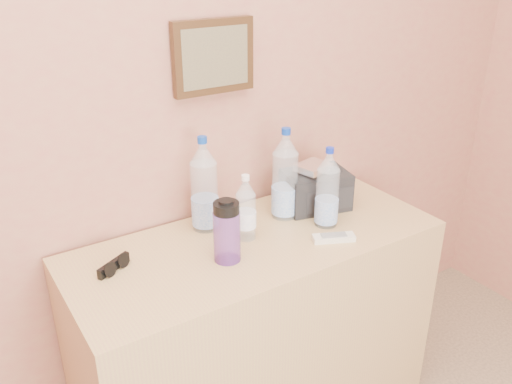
# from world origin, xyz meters

# --- Properties ---
(picture_frame) EXTENTS (0.30, 0.03, 0.25)m
(picture_frame) POSITION_xyz_m (0.43, 1.98, 1.40)
(picture_frame) COLOR #382311
(picture_frame) RESTS_ON room_shell
(dresser) EXTENTS (1.31, 0.55, 0.82)m
(dresser) POSITION_xyz_m (0.43, 1.71, 0.41)
(dresser) COLOR #A68045
(dresser) RESTS_ON ground
(pet_large_b) EXTENTS (0.09, 0.09, 0.35)m
(pet_large_b) POSITION_xyz_m (0.33, 1.88, 0.97)
(pet_large_b) COLOR silver
(pet_large_b) RESTS_ON dresser
(pet_large_c) EXTENTS (0.09, 0.09, 0.34)m
(pet_large_c) POSITION_xyz_m (0.62, 1.80, 0.97)
(pet_large_c) COLOR silver
(pet_large_c) RESTS_ON dresser
(pet_large_d) EXTENTS (0.08, 0.08, 0.30)m
(pet_large_d) POSITION_xyz_m (0.70, 1.66, 0.95)
(pet_large_d) COLOR silver
(pet_large_d) RESTS_ON dresser
(pet_small) EXTENTS (0.07, 0.07, 0.24)m
(pet_small) POSITION_xyz_m (0.41, 1.74, 0.92)
(pet_small) COLOR white
(pet_small) RESTS_ON dresser
(nalgene_bottle) EXTENTS (0.09, 0.09, 0.21)m
(nalgene_bottle) POSITION_xyz_m (0.28, 1.65, 0.92)
(nalgene_bottle) COLOR #6C369D
(nalgene_bottle) RESTS_ON dresser
(sunglasses) EXTENTS (0.14, 0.10, 0.03)m
(sunglasses) POSITION_xyz_m (-0.05, 1.79, 0.83)
(sunglasses) COLOR black
(sunglasses) RESTS_ON dresser
(ac_remote) EXTENTS (0.15, 0.10, 0.02)m
(ac_remote) POSITION_xyz_m (0.65, 1.56, 0.83)
(ac_remote) COLOR white
(ac_remote) RESTS_ON dresser
(toiletry_bag) EXTENTS (0.27, 0.22, 0.16)m
(toiletry_bag) POSITION_xyz_m (0.76, 1.80, 0.90)
(toiletry_bag) COLOR black
(toiletry_bag) RESTS_ON dresser
(foil_packet) EXTENTS (0.14, 0.12, 0.02)m
(foil_packet) POSITION_xyz_m (0.74, 1.79, 0.99)
(foil_packet) COLOR white
(foil_packet) RESTS_ON toiletry_bag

